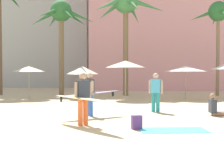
% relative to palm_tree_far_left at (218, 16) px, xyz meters
% --- Properties ---
extents(ground, '(120.00, 120.00, 0.00)m').
position_rel_palm_tree_far_left_xyz_m(ground, '(-8.13, -17.08, -5.96)').
color(ground, '#C6B28C').
extents(hotel_pink, '(21.56, 8.07, 17.51)m').
position_rel_palm_tree_far_left_xyz_m(hotel_pink, '(0.36, 9.91, 2.79)').
color(hotel_pink, pink).
rests_on(hotel_pink, ground).
extents(palm_tree_far_left, '(4.19, 4.17, 7.06)m').
position_rel_palm_tree_far_left_xyz_m(palm_tree_far_left, '(0.00, 0.00, 0.00)').
color(palm_tree_far_left, '#896B4C').
rests_on(palm_tree_far_left, ground).
extents(palm_tree_left, '(5.29, 5.32, 8.09)m').
position_rel_palm_tree_far_left_xyz_m(palm_tree_left, '(-6.92, -0.10, 0.67)').
color(palm_tree_left, brown).
rests_on(palm_tree_left, ground).
extents(palm_tree_center, '(5.12, 4.63, 7.31)m').
position_rel_palm_tree_far_left_xyz_m(palm_tree_center, '(-11.90, 0.30, -0.03)').
color(palm_tree_center, brown).
rests_on(palm_tree_center, ground).
extents(cafe_umbrella_1, '(2.16, 2.16, 2.15)m').
position_rel_palm_tree_far_left_xyz_m(cafe_umbrella_1, '(-9.82, -3.10, -4.08)').
color(cafe_umbrella_1, gray).
rests_on(cafe_umbrella_1, ground).
extents(cafe_umbrella_3, '(2.58, 2.58, 2.49)m').
position_rel_palm_tree_far_left_xyz_m(cafe_umbrella_3, '(-6.99, -3.75, -3.70)').
color(cafe_umbrella_3, gray).
rests_on(cafe_umbrella_3, ground).
extents(cafe_umbrella_4, '(2.10, 2.10, 2.16)m').
position_rel_palm_tree_far_left_xyz_m(cafe_umbrella_4, '(-13.22, -3.61, -3.99)').
color(cafe_umbrella_4, gray).
rests_on(cafe_umbrella_4, ground).
extents(cafe_umbrella_5, '(2.73, 2.73, 2.15)m').
position_rel_palm_tree_far_left_xyz_m(cafe_umbrella_5, '(-3.09, -3.23, -3.99)').
color(cafe_umbrella_5, gray).
rests_on(cafe_umbrella_5, ground).
extents(beach_towel, '(2.03, 1.05, 0.01)m').
position_rel_palm_tree_far_left_xyz_m(beach_towel, '(-5.69, -13.83, -5.95)').
color(beach_towel, '#4CC6D6').
rests_on(beach_towel, ground).
extents(backpack, '(0.34, 0.30, 0.42)m').
position_rel_palm_tree_far_left_xyz_m(backpack, '(-6.77, -13.69, -5.76)').
color(backpack, '#593470').
rests_on(backpack, ground).
extents(person_far_left, '(2.31, 2.40, 1.71)m').
position_rel_palm_tree_far_left_xyz_m(person_far_left, '(-8.45, -13.24, -5.04)').
color(person_far_left, orange).
rests_on(person_far_left, ground).
extents(person_near_left, '(2.41, 1.84, 1.71)m').
position_rel_palm_tree_far_left_xyz_m(person_near_left, '(-8.46, -11.09, -5.04)').
color(person_near_left, blue).
rests_on(person_near_left, ground).
extents(person_near_right, '(0.94, 0.40, 0.89)m').
position_rel_palm_tree_far_left_xyz_m(person_near_right, '(-3.45, -10.74, -5.65)').
color(person_near_right, '#936B51').
rests_on(person_near_right, ground).
extents(person_mid_right, '(0.61, 0.31, 1.69)m').
position_rel_palm_tree_far_left_xyz_m(person_mid_right, '(-5.75, -9.74, -5.04)').
color(person_mid_right, teal).
rests_on(person_mid_right, ground).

